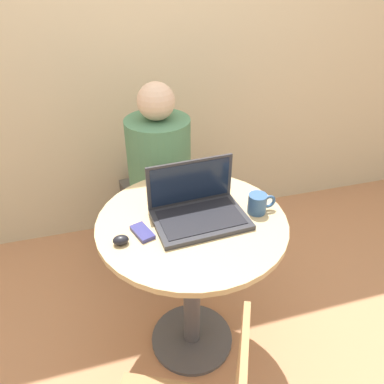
# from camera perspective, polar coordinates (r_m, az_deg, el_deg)

# --- Properties ---
(ground_plane) EXTENTS (12.00, 12.00, 0.00)m
(ground_plane) POSITION_cam_1_polar(r_m,az_deg,el_deg) (2.07, -0.02, -21.47)
(ground_plane) COLOR tan
(back_wall) EXTENTS (7.00, 0.05, 2.60)m
(back_wall) POSITION_cam_1_polar(r_m,az_deg,el_deg) (2.31, -8.18, 23.07)
(back_wall) COLOR beige
(back_wall) RESTS_ON ground_plane
(round_table) EXTENTS (0.77, 0.77, 0.77)m
(round_table) POSITION_cam_1_polar(r_m,az_deg,el_deg) (1.64, -0.02, -9.76)
(round_table) COLOR #4C4C51
(round_table) RESTS_ON ground_plane
(laptop) EXTENTS (0.38, 0.27, 0.22)m
(laptop) POSITION_cam_1_polar(r_m,az_deg,el_deg) (1.51, 0.83, -2.47)
(laptop) COLOR #2D2D33
(laptop) RESTS_ON round_table
(cell_phone) EXTENTS (0.09, 0.12, 0.02)m
(cell_phone) POSITION_cam_1_polar(r_m,az_deg,el_deg) (1.45, -7.57, -6.08)
(cell_phone) COLOR navy
(cell_phone) RESTS_ON round_table
(computer_mouse) EXTENTS (0.06, 0.05, 0.04)m
(computer_mouse) POSITION_cam_1_polar(r_m,az_deg,el_deg) (1.41, -10.81, -7.20)
(computer_mouse) COLOR black
(computer_mouse) RESTS_ON round_table
(coffee_cup) EXTENTS (0.12, 0.08, 0.08)m
(coffee_cup) POSITION_cam_1_polar(r_m,az_deg,el_deg) (1.56, 10.06, -1.72)
(coffee_cup) COLOR #335684
(coffee_cup) RESTS_ON round_table
(person_seated) EXTENTS (0.39, 0.55, 1.15)m
(person_seated) POSITION_cam_1_polar(r_m,az_deg,el_deg) (2.22, -5.24, -0.15)
(person_seated) COLOR #4C4742
(person_seated) RESTS_ON ground_plane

